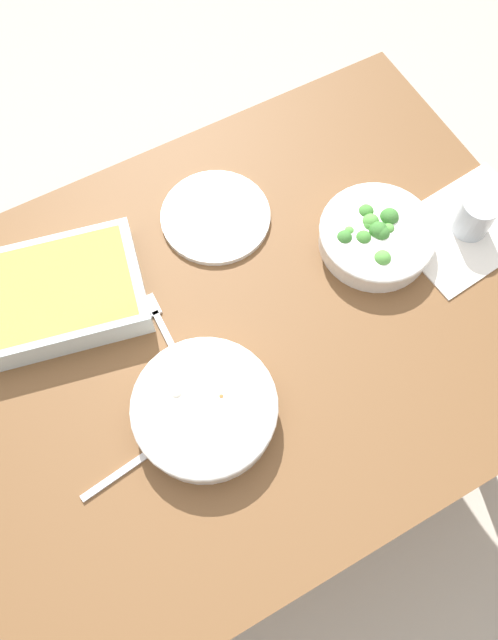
% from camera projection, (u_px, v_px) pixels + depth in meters
% --- Properties ---
extents(ground_plane, '(6.00, 6.00, 0.00)m').
position_uv_depth(ground_plane, '(249.00, 421.00, 1.81)').
color(ground_plane, '#B2A899').
extents(dining_table, '(1.20, 0.90, 0.74)m').
position_uv_depth(dining_table, '(249.00, 338.00, 1.21)').
color(dining_table, brown).
rests_on(dining_table, ground_plane).
extents(placemat, '(0.30, 0.22, 0.00)m').
position_uv_depth(placemat, '(468.00, 228.00, 1.21)').
color(placemat, silver).
rests_on(placemat, dining_table).
extents(stew_bowl, '(0.25, 0.25, 0.06)m').
position_uv_depth(stew_bowl, '(205.00, 409.00, 1.03)').
color(stew_bowl, white).
rests_on(stew_bowl, dining_table).
extents(broccoli_bowl, '(0.23, 0.23, 0.07)m').
position_uv_depth(broccoli_bowl, '(376.00, 236.00, 1.17)').
color(broccoli_bowl, white).
rests_on(broccoli_bowl, dining_table).
extents(baking_dish, '(0.34, 0.28, 0.06)m').
position_uv_depth(baking_dish, '(61.00, 292.00, 1.12)').
color(baking_dish, silver).
rests_on(baking_dish, dining_table).
extents(drink_cup, '(0.07, 0.07, 0.08)m').
position_uv_depth(drink_cup, '(474.00, 218.00, 1.18)').
color(drink_cup, '#B2BCC6').
rests_on(drink_cup, dining_table).
extents(side_plate, '(0.22, 0.22, 0.01)m').
position_uv_depth(side_plate, '(216.00, 217.00, 1.22)').
color(side_plate, silver).
rests_on(side_plate, dining_table).
extents(spoon_by_stew, '(0.18, 0.04, 0.01)m').
position_uv_depth(spoon_by_stew, '(140.00, 459.00, 1.02)').
color(spoon_by_stew, silver).
rests_on(spoon_by_stew, dining_table).
extents(fork_on_table, '(0.03, 0.18, 0.01)m').
position_uv_depth(fork_on_table, '(163.00, 328.00, 1.12)').
color(fork_on_table, silver).
rests_on(fork_on_table, dining_table).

